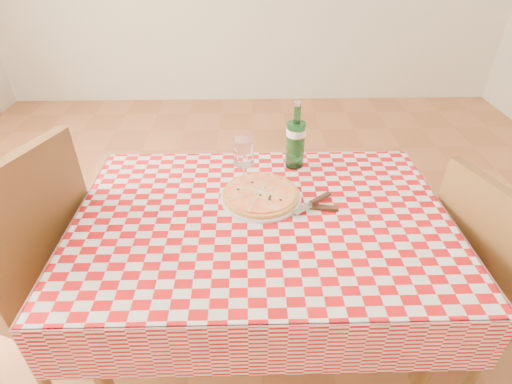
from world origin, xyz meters
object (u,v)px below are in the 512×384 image
at_px(pizza_plate, 261,194).
at_px(water_bottle, 296,135).
at_px(wine_glass, 244,163).
at_px(dining_table, 262,237).
at_px(chair_far, 26,258).
at_px(chair_near, 487,270).

xyz_separation_m(pizza_plate, water_bottle, (0.15, 0.23, 0.12)).
relative_size(water_bottle, wine_glass, 1.45).
bearing_deg(pizza_plate, water_bottle, 57.95).
distance_m(dining_table, chair_far, 0.86).
bearing_deg(chair_near, pizza_plate, 151.59).
xyz_separation_m(chair_near, water_bottle, (-0.70, 0.39, 0.37)).
bearing_deg(wine_glass, water_bottle, 33.57).
bearing_deg(wine_glass, chair_far, -164.96).
xyz_separation_m(dining_table, chair_near, (0.84, -0.05, -0.13)).
height_order(dining_table, wine_glass, wine_glass).
xyz_separation_m(chair_far, pizza_plate, (0.86, 0.12, 0.19)).
height_order(dining_table, water_bottle, water_bottle).
distance_m(water_bottle, wine_glass, 0.25).
bearing_deg(water_bottle, chair_far, -160.69).
distance_m(chair_near, pizza_plate, 0.89).
xyz_separation_m(dining_table, water_bottle, (0.15, 0.34, 0.24)).
relative_size(chair_far, pizza_plate, 3.45).
height_order(chair_far, water_bottle, water_bottle).
relative_size(chair_far, wine_glass, 5.32).
height_order(water_bottle, wine_glass, water_bottle).
distance_m(chair_near, wine_glass, 0.99).
height_order(chair_far, pizza_plate, chair_far).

